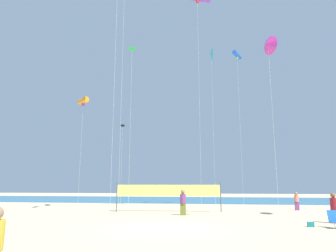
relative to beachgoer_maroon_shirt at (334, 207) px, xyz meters
name	(u,v)px	position (x,y,z in m)	size (l,w,h in m)	color
ground_plane	(165,228)	(-9.42, -3.50, -0.93)	(120.00, 120.00, 0.00)	beige
ocean_band	(198,200)	(-9.42, 26.43, -0.92)	(120.00, 20.00, 0.01)	teal
beachgoer_maroon_shirt	(334,207)	(0.00, 0.00, 0.00)	(0.40, 0.40, 1.73)	maroon
beachgoer_plum_shirt	(183,201)	(-9.19, 3.35, 0.06)	(0.42, 0.42, 1.85)	olive
beachgoer_coral_shirt	(297,200)	(0.16, 9.11, -0.09)	(0.36, 0.36, 1.57)	#7A3872
folding_beach_chair	(334,219)	(-0.81, -2.20, -0.46)	(0.52, 0.65, 0.89)	#1959B2
volleyball_net	(168,191)	(-10.67, 5.94, 0.71)	(8.62, 0.91, 2.40)	#4C4C51
beach_handbag	(311,224)	(-1.89, -1.86, -0.80)	(0.33, 0.16, 0.26)	#19727A
kite_blue_tube	(237,55)	(-4.07, 12.43, 15.10)	(1.12, 1.74, 16.33)	silver
kite_black_diamond	(123,127)	(-17.22, 13.93, 7.76)	(0.57, 0.58, 9.06)	silver
kite_magenta_delta	(268,45)	(-3.23, -0.67, 10.03)	(0.97, 1.27, 11.58)	silver
kite_orange_tube	(83,101)	(-19.49, 8.03, 9.36)	(1.45, 1.40, 10.62)	silver
kite_green_diamond	(132,53)	(-13.80, 5.02, 12.78)	(0.74, 0.75, 14.24)	silver
kite_cyan_delta	(211,55)	(-6.84, 12.02, 15.20)	(0.31, 1.43, 16.87)	silver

